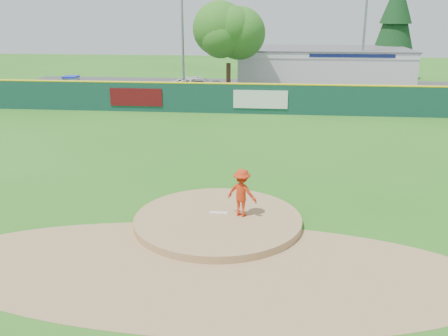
# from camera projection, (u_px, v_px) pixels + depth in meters

# --- Properties ---
(ground) EXTENTS (120.00, 120.00, 0.00)m
(ground) POSITION_uv_depth(u_px,v_px,m) (218.00, 224.00, 16.44)
(ground) COLOR #286B19
(ground) RESTS_ON ground
(pitchers_mound) EXTENTS (5.50, 5.50, 0.50)m
(pitchers_mound) POSITION_uv_depth(u_px,v_px,m) (218.00, 224.00, 16.44)
(pitchers_mound) COLOR #9E774C
(pitchers_mound) RESTS_ON ground
(pitching_rubber) EXTENTS (0.60, 0.15, 0.04)m
(pitching_rubber) POSITION_uv_depth(u_px,v_px,m) (219.00, 213.00, 16.64)
(pitching_rubber) COLOR white
(pitching_rubber) RESTS_ON pitchers_mound
(infield_dirt_arc) EXTENTS (15.40, 15.40, 0.01)m
(infield_dirt_arc) POSITION_uv_depth(u_px,v_px,m) (205.00, 269.00, 13.60)
(infield_dirt_arc) COLOR #9E774C
(infield_dirt_arc) RESTS_ON ground
(parking_lot) EXTENTS (44.00, 16.00, 0.02)m
(parking_lot) POSITION_uv_depth(u_px,v_px,m) (254.00, 92.00, 42.00)
(parking_lot) COLOR #38383A
(parking_lot) RESTS_ON ground
(pitcher) EXTENTS (1.18, 0.94, 1.60)m
(pitcher) POSITION_uv_depth(u_px,v_px,m) (242.00, 193.00, 16.26)
(pitcher) COLOR red
(pitcher) RESTS_ON pitchers_mound
(van) EXTENTS (5.69, 3.93, 1.44)m
(van) POSITION_uv_depth(u_px,v_px,m) (200.00, 86.00, 40.56)
(van) COLOR silver
(van) RESTS_ON parking_lot
(pool_building_grp) EXTENTS (15.20, 8.20, 3.31)m
(pool_building_grp) POSITION_uv_depth(u_px,v_px,m) (322.00, 66.00, 45.64)
(pool_building_grp) COLOR silver
(pool_building_grp) RESTS_ON ground
(fence_banners) EXTENTS (12.04, 0.04, 1.20)m
(fence_banners) POSITION_uv_depth(u_px,v_px,m) (197.00, 98.00, 33.43)
(fence_banners) COLOR #5B0D10
(fence_banners) RESTS_ON ground
(playground_slide) EXTENTS (1.07, 3.03, 1.67)m
(playground_slide) POSITION_uv_depth(u_px,v_px,m) (71.00, 87.00, 39.41)
(playground_slide) COLOR #1726C4
(playground_slide) RESTS_ON ground
(outfield_fence) EXTENTS (40.00, 0.14, 2.07)m
(outfield_fence) POSITION_uv_depth(u_px,v_px,m) (248.00, 98.00, 33.15)
(outfield_fence) COLOR #123D34
(outfield_fence) RESTS_ON ground
(deciduous_tree) EXTENTS (5.60, 5.60, 7.36)m
(deciduous_tree) POSITION_uv_depth(u_px,v_px,m) (229.00, 38.00, 38.91)
(deciduous_tree) COLOR #382314
(deciduous_tree) RESTS_ON ground
(conifer_tree) EXTENTS (4.40, 4.40, 9.50)m
(conifer_tree) POSITION_uv_depth(u_px,v_px,m) (396.00, 21.00, 47.56)
(conifer_tree) COLOR #382314
(conifer_tree) RESTS_ON ground
(light_pole_left) EXTENTS (1.75, 0.25, 11.00)m
(light_pole_left) POSITION_uv_depth(u_px,v_px,m) (182.00, 17.00, 40.73)
(light_pole_left) COLOR gray
(light_pole_left) RESTS_ON ground
(light_pole_right) EXTENTS (1.75, 0.25, 10.00)m
(light_pole_right) POSITION_uv_depth(u_px,v_px,m) (365.00, 23.00, 41.32)
(light_pole_right) COLOR gray
(light_pole_right) RESTS_ON ground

